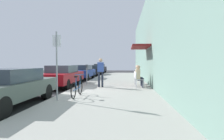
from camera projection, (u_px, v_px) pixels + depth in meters
ground_plane at (66, 93)px, 8.93m from camera, size 60.00×60.00×0.00m
sidewalk_slab at (113, 87)px, 10.75m from camera, size 4.50×32.00×0.12m
building_facade at (153, 35)px, 10.46m from camera, size 1.40×32.00×6.37m
parked_car_0 at (8, 87)px, 6.15m from camera, size 1.80×4.40×1.33m
parked_car_1 at (62, 76)px, 11.41m from camera, size 1.80×4.40×1.39m
parked_car_2 at (82, 72)px, 16.71m from camera, size 1.80×4.40×1.37m
parked_car_3 at (93, 70)px, 22.50m from camera, size 1.80×4.40×1.32m
parked_car_4 at (100, 68)px, 27.94m from camera, size 1.80×4.40×1.44m
parking_meter at (87, 73)px, 11.64m from camera, size 0.12×0.10×1.32m
street_sign at (57, 60)px, 6.68m from camera, size 0.32×0.06×2.60m
bicycle_0 at (77, 88)px, 7.45m from camera, size 0.46×1.71×0.90m
cafe_chair_0 at (138, 79)px, 10.25m from camera, size 0.46×0.46×0.87m
seated_patron_0 at (139, 75)px, 10.23m from camera, size 0.44×0.37×1.29m
cafe_chair_1 at (137, 78)px, 10.99m from camera, size 0.47×0.47×0.87m
seated_patron_1 at (138, 75)px, 10.98m from camera, size 0.44×0.38×1.29m
cafe_chair_2 at (136, 77)px, 11.94m from camera, size 0.47×0.47×0.87m
pedestrian_standing at (101, 70)px, 10.43m from camera, size 0.36×0.22×1.70m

